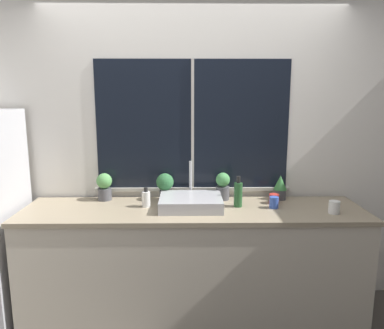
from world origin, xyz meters
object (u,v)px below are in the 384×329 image
at_px(potted_plant_far_left, 104,186).
at_px(mug_blue, 274,202).
at_px(sink, 191,202).
at_px(bottle_tall, 238,194).
at_px(potted_plant_far_right, 280,187).
at_px(soap_bottle, 146,199).
at_px(mug_white, 334,207).
at_px(potted_plant_center_right, 223,186).
at_px(mug_red, 274,199).
at_px(potted_plant_center_left, 165,185).

height_order(potted_plant_far_left, mug_blue, potted_plant_far_left).
xyz_separation_m(sink, bottle_tall, (0.37, 0.02, 0.06)).
xyz_separation_m(sink, potted_plant_far_right, (0.76, 0.22, 0.06)).
bearing_deg(soap_bottle, mug_white, -7.33).
xyz_separation_m(potted_plant_center_right, bottle_tall, (0.10, -0.20, -0.02)).
bearing_deg(soap_bottle, mug_red, 4.60).
distance_m(potted_plant_center_left, mug_white, 1.34).
bearing_deg(potted_plant_center_left, soap_bottle, -124.79).
distance_m(sink, mug_red, 0.69).
bearing_deg(potted_plant_center_left, mug_white, -16.58).
bearing_deg(potted_plant_far_right, soap_bottle, -169.82).
bearing_deg(potted_plant_center_right, mug_blue, -32.63).
distance_m(potted_plant_far_left, mug_white, 1.83).
distance_m(potted_plant_far_left, soap_bottle, 0.42).
xyz_separation_m(bottle_tall, mug_white, (0.70, -0.18, -0.06)).
relative_size(soap_bottle, mug_white, 1.65).
relative_size(potted_plant_center_left, mug_red, 2.78).
relative_size(potted_plant_far_left, potted_plant_center_right, 0.99).
relative_size(potted_plant_center_right, potted_plant_far_right, 1.12).
relative_size(soap_bottle, bottle_tall, 0.64).
height_order(mug_white, mug_red, mug_white).
bearing_deg(mug_white, potted_plant_center_right, 154.42).
bearing_deg(potted_plant_center_left, bottle_tall, -19.09).
distance_m(soap_bottle, bottle_tall, 0.73).
height_order(potted_plant_far_right, mug_red, potted_plant_far_right).
xyz_separation_m(potted_plant_far_left, potted_plant_center_right, (0.99, 0.00, -0.00)).
bearing_deg(mug_red, mug_white, -34.37).
height_order(sink, mug_white, sink).
relative_size(potted_plant_center_right, mug_white, 2.43).
xyz_separation_m(sink, mug_red, (0.68, 0.11, -0.01)).
distance_m(potted_plant_far_right, mug_blue, 0.27).
height_order(soap_bottle, mug_white, soap_bottle).
bearing_deg(mug_red, sink, -170.98).
bearing_deg(mug_white, mug_red, 145.63).
bearing_deg(sink, mug_blue, -1.63).
distance_m(sink, potted_plant_far_right, 0.79).
xyz_separation_m(potted_plant_far_left, potted_plant_center_left, (0.51, 0.00, 0.01)).
distance_m(potted_plant_far_left, mug_blue, 1.40).
bearing_deg(mug_blue, soap_bottle, 177.51).
bearing_deg(potted_plant_far_right, potted_plant_center_right, 180.00).
height_order(mug_white, mug_blue, mug_white).
distance_m(soap_bottle, mug_white, 1.44).
bearing_deg(mug_blue, sink, 178.37).
xyz_separation_m(potted_plant_center_left, potted_plant_far_right, (0.97, 0.00, -0.03)).
xyz_separation_m(potted_plant_far_right, mug_white, (0.31, -0.38, -0.06)).
relative_size(soap_bottle, mug_blue, 1.76).
height_order(potted_plant_center_left, bottle_tall, bottle_tall).
height_order(potted_plant_far_left, bottle_tall, bottle_tall).
height_order(potted_plant_far_right, mug_blue, potted_plant_far_right).
bearing_deg(mug_white, soap_bottle, 172.67).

